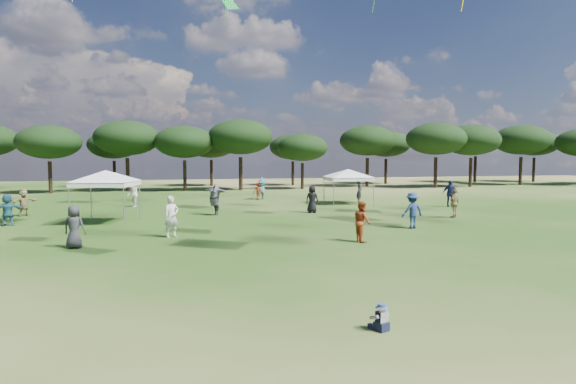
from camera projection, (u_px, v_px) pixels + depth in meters
name	position (u px, v px, depth m)	size (l,w,h in m)	color
ground	(421.00, 377.00, 7.93)	(140.00, 140.00, 0.00)	#2D5018
tree_line	(229.00, 140.00, 54.04)	(108.78, 17.63, 7.77)	black
tent_left	(106.00, 173.00, 25.91)	(5.83, 5.83, 3.18)	gray
tent_right	(348.00, 171.00, 36.67)	(6.52, 6.52, 2.96)	gray
toddler	(381.00, 318.00, 10.03)	(0.44, 0.47, 0.58)	black
festival_crowd	(242.00, 199.00, 30.66)	(29.61, 22.71, 1.93)	#907F4F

